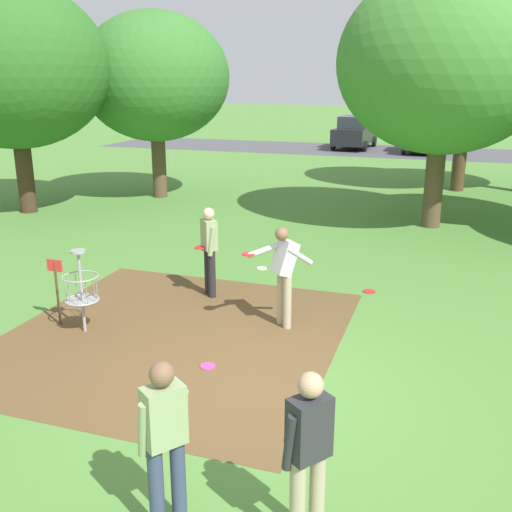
{
  "coord_description": "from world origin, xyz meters",
  "views": [
    {
      "loc": [
        2.22,
        -6.64,
        4.02
      ],
      "look_at": [
        -0.92,
        2.74,
        1.0
      ],
      "focal_mm": 41.42,
      "sensor_mm": 36.0,
      "label": 1
    }
  ],
  "objects_px": {
    "player_waiting_left": "(308,451)",
    "tree_mid_left": "(13,66)",
    "frisbee_near_basket": "(208,366)",
    "player_waiting_right": "(209,247)",
    "disc_golf_basket": "(78,287)",
    "tree_mid_center": "(445,62)",
    "player_throwing": "(165,439)",
    "parked_car_center_left": "(424,135)",
    "parked_car_leftmost": "(355,132)",
    "tree_far_left": "(155,77)",
    "player_foreground_watching": "(284,270)",
    "frisbee_by_tee": "(262,268)",
    "tree_mid_right": "(470,57)",
    "frisbee_mid_grass": "(369,291)"
  },
  "relations": [
    {
      "from": "disc_golf_basket",
      "to": "tree_mid_right",
      "type": "distance_m",
      "value": 16.6
    },
    {
      "from": "disc_golf_basket",
      "to": "frisbee_by_tee",
      "type": "height_order",
      "value": "disc_golf_basket"
    },
    {
      "from": "player_throwing",
      "to": "frisbee_by_tee",
      "type": "xyz_separation_m",
      "value": [
        -1.57,
        7.62,
        -0.96
      ]
    },
    {
      "from": "player_waiting_left",
      "to": "tree_mid_center",
      "type": "distance_m",
      "value": 12.96
    },
    {
      "from": "player_throwing",
      "to": "frisbee_mid_grass",
      "type": "height_order",
      "value": "player_throwing"
    },
    {
      "from": "tree_mid_left",
      "to": "frisbee_near_basket",
      "type": "bearing_deg",
      "value": -39.64
    },
    {
      "from": "frisbee_near_basket",
      "to": "player_foreground_watching",
      "type": "bearing_deg",
      "value": 70.79
    },
    {
      "from": "player_waiting_right",
      "to": "tree_mid_left",
      "type": "bearing_deg",
      "value": 148.75
    },
    {
      "from": "frisbee_by_tee",
      "to": "tree_mid_left",
      "type": "bearing_deg",
      "value": 160.22
    },
    {
      "from": "frisbee_near_basket",
      "to": "frisbee_by_tee",
      "type": "bearing_deg",
      "value": 98.26
    },
    {
      "from": "player_foreground_watching",
      "to": "tree_mid_left",
      "type": "relative_size",
      "value": 0.26
    },
    {
      "from": "disc_golf_basket",
      "to": "tree_mid_center",
      "type": "xyz_separation_m",
      "value": [
        5.1,
        9.14,
        3.61
      ]
    },
    {
      "from": "player_foreground_watching",
      "to": "frisbee_mid_grass",
      "type": "distance_m",
      "value": 2.58
    },
    {
      "from": "tree_mid_center",
      "to": "parked_car_center_left",
      "type": "relative_size",
      "value": 1.59
    },
    {
      "from": "disc_golf_basket",
      "to": "player_waiting_left",
      "type": "height_order",
      "value": "player_waiting_left"
    },
    {
      "from": "disc_golf_basket",
      "to": "player_waiting_left",
      "type": "relative_size",
      "value": 0.81
    },
    {
      "from": "player_waiting_right",
      "to": "tree_mid_left",
      "type": "xyz_separation_m",
      "value": [
        -8.14,
        4.94,
        3.32
      ]
    },
    {
      "from": "frisbee_near_basket",
      "to": "tree_mid_left",
      "type": "relative_size",
      "value": 0.03
    },
    {
      "from": "parked_car_leftmost",
      "to": "tree_far_left",
      "type": "bearing_deg",
      "value": -103.66
    },
    {
      "from": "tree_mid_left",
      "to": "player_waiting_left",
      "type": "bearing_deg",
      "value": -42.62
    },
    {
      "from": "player_waiting_left",
      "to": "player_waiting_right",
      "type": "xyz_separation_m",
      "value": [
        -3.25,
        5.54,
        0.0
      ]
    },
    {
      "from": "frisbee_near_basket",
      "to": "frisbee_by_tee",
      "type": "distance_m",
      "value": 4.62
    },
    {
      "from": "player_foreground_watching",
      "to": "player_waiting_left",
      "type": "height_order",
      "value": "same"
    },
    {
      "from": "player_foreground_watching",
      "to": "player_waiting_left",
      "type": "relative_size",
      "value": 1.0
    },
    {
      "from": "parked_car_leftmost",
      "to": "parked_car_center_left",
      "type": "height_order",
      "value": "same"
    },
    {
      "from": "player_waiting_left",
      "to": "tree_mid_left",
      "type": "distance_m",
      "value": 15.83
    },
    {
      "from": "frisbee_by_tee",
      "to": "parked_car_center_left",
      "type": "bearing_deg",
      "value": 84.69
    },
    {
      "from": "player_foreground_watching",
      "to": "player_throwing",
      "type": "bearing_deg",
      "value": -86.51
    },
    {
      "from": "tree_mid_left",
      "to": "parked_car_leftmost",
      "type": "height_order",
      "value": "tree_mid_left"
    },
    {
      "from": "frisbee_mid_grass",
      "to": "tree_far_left",
      "type": "xyz_separation_m",
      "value": [
        -8.25,
        7.23,
        3.97
      ]
    },
    {
      "from": "disc_golf_basket",
      "to": "player_foreground_watching",
      "type": "height_order",
      "value": "player_foreground_watching"
    },
    {
      "from": "player_throwing",
      "to": "frisbee_near_basket",
      "type": "height_order",
      "value": "player_throwing"
    },
    {
      "from": "disc_golf_basket",
      "to": "tree_mid_left",
      "type": "relative_size",
      "value": 0.21
    },
    {
      "from": "disc_golf_basket",
      "to": "player_throwing",
      "type": "bearing_deg",
      "value": -46.65
    },
    {
      "from": "tree_mid_center",
      "to": "tree_far_left",
      "type": "height_order",
      "value": "tree_mid_center"
    },
    {
      "from": "frisbee_mid_grass",
      "to": "parked_car_leftmost",
      "type": "height_order",
      "value": "parked_car_leftmost"
    },
    {
      "from": "player_waiting_right",
      "to": "frisbee_by_tee",
      "type": "relative_size",
      "value": 7.68
    },
    {
      "from": "player_foreground_watching",
      "to": "frisbee_mid_grass",
      "type": "height_order",
      "value": "player_foreground_watching"
    },
    {
      "from": "player_waiting_left",
      "to": "tree_mid_right",
      "type": "xyz_separation_m",
      "value": [
        1.13,
        18.44,
        3.67
      ]
    },
    {
      "from": "player_waiting_left",
      "to": "frisbee_mid_grass",
      "type": "xyz_separation_m",
      "value": [
        -0.38,
        6.69,
        -0.96
      ]
    },
    {
      "from": "tree_mid_left",
      "to": "tree_mid_right",
      "type": "xyz_separation_m",
      "value": [
        12.51,
        7.96,
        0.35
      ]
    },
    {
      "from": "player_waiting_left",
      "to": "frisbee_by_tee",
      "type": "relative_size",
      "value": 7.68
    },
    {
      "from": "player_throwing",
      "to": "tree_mid_right",
      "type": "xyz_separation_m",
      "value": [
        2.37,
        18.66,
        3.67
      ]
    },
    {
      "from": "frisbee_mid_grass",
      "to": "disc_golf_basket",
      "type": "bearing_deg",
      "value": -141.81
    },
    {
      "from": "frisbee_near_basket",
      "to": "frisbee_mid_grass",
      "type": "height_order",
      "value": "same"
    },
    {
      "from": "tree_mid_left",
      "to": "tree_mid_right",
      "type": "height_order",
      "value": "tree_mid_right"
    },
    {
      "from": "tree_mid_left",
      "to": "parked_car_center_left",
      "type": "relative_size",
      "value": 1.57
    },
    {
      "from": "player_throwing",
      "to": "parked_car_center_left",
      "type": "distance_m",
      "value": 29.98
    },
    {
      "from": "frisbee_mid_grass",
      "to": "tree_far_left",
      "type": "distance_m",
      "value": 11.67
    },
    {
      "from": "frisbee_near_basket",
      "to": "parked_car_leftmost",
      "type": "bearing_deg",
      "value": 95.15
    }
  ]
}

